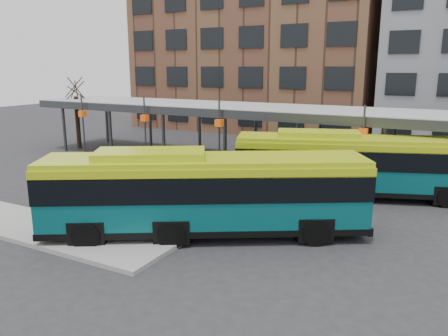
# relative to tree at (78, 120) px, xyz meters

# --- Properties ---
(ground) EXTENTS (120.00, 120.00, 0.00)m
(ground) POSITION_rel_tree_xyz_m (18.00, -12.00, -2.43)
(ground) COLOR #28282B
(ground) RESTS_ON ground
(boarding_island) EXTENTS (14.00, 3.00, 0.18)m
(boarding_island) POSITION_rel_tree_xyz_m (12.50, -15.00, -2.34)
(boarding_island) COLOR gray
(boarding_island) RESTS_ON ground
(canopy) EXTENTS (40.00, 6.53, 4.80)m
(canopy) POSITION_rel_tree_xyz_m (17.94, 0.87, 1.47)
(canopy) COLOR #999B9E
(canopy) RESTS_ON ground
(tree) EXTENTS (1.64, 1.64, 5.60)m
(tree) POSITION_rel_tree_xyz_m (0.00, 0.00, 0.00)
(tree) COLOR black
(tree) RESTS_ON ground
(building_brick) EXTENTS (26.00, 14.00, 22.00)m
(building_brick) POSITION_rel_tree_xyz_m (8.00, 20.00, 8.57)
(building_brick) COLOR brown
(building_brick) RESTS_ON ground
(bus_front) EXTENTS (12.62, 9.00, 3.59)m
(bus_front) POSITION_rel_tree_xyz_m (19.65, -12.14, -0.56)
(bus_front) COLOR #075156
(bus_front) RESTS_ON ground
(bus_rear) EXTENTS (12.92, 6.86, 3.52)m
(bus_rear) POSITION_rel_tree_xyz_m (24.02, -3.60, -0.60)
(bus_rear) COLOR #075156
(bus_rear) RESTS_ON ground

